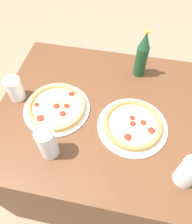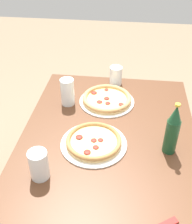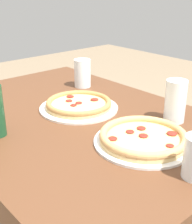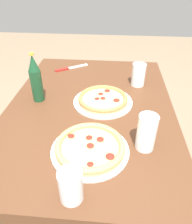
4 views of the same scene
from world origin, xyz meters
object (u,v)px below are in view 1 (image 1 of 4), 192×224
Objects in this scene: glass_water at (15,90)px; beer_bottle at (142,55)px; pizza_margherita at (56,107)px; pizza_veggie at (133,125)px; glass_red_wine at (188,173)px; glass_mango_juice at (48,144)px.

glass_water is 0.63m from beer_bottle.
pizza_veggie is (-0.35, 0.03, -0.00)m from pizza_margherita.
glass_red_wine is (-0.57, 0.22, 0.04)m from pizza_margherita.
pizza_veggie is at bearing -42.16° from glass_red_wine.
glass_red_wine is 0.58m from beer_bottle.
beer_bottle is (-0.31, -0.52, 0.05)m from glass_mango_juice.
glass_red_wine reaches higher than pizza_margherita.
pizza_veggie is 0.57m from glass_water.
beer_bottle is at bearing -89.49° from pizza_veggie.
glass_mango_juice is 0.35m from glass_water.
glass_water is (0.56, -0.06, 0.04)m from pizza_veggie.
glass_mango_juice is 1.16× the size of glass_red_wine.
glass_mango_juice is (-0.04, 0.21, 0.05)m from pizza_margherita.
glass_red_wine is (-0.21, 0.19, 0.04)m from pizza_veggie.
glass_water is at bearing -5.99° from pizza_veggie.
glass_mango_juice is at bearing 59.26° from beer_bottle.
pizza_margherita is at bearing 41.60° from beer_bottle.
glass_water is at bearing -44.65° from glass_mango_juice.
pizza_veggie is at bearing 90.51° from beer_bottle.
pizza_veggie is 2.03× the size of glass_mango_juice.
glass_mango_juice is 0.61m from beer_bottle.
glass_mango_juice is 1.33× the size of glass_water.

